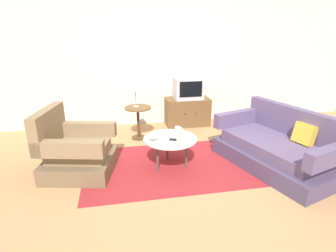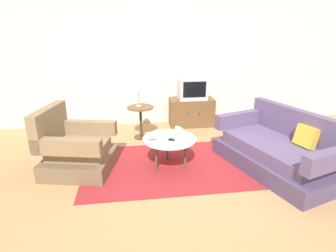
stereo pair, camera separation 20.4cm
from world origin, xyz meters
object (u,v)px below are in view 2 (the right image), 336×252
Objects in this scene: tv_remote_dark at (174,140)px; television at (192,89)px; armchair at (75,150)px; mug at (178,130)px; couch at (279,151)px; coffee_table at (169,141)px; bowl at (152,138)px; tv_stand at (191,112)px; table_lamp at (138,88)px; side_table at (141,116)px; tv_remote_silver at (163,133)px; vase at (177,137)px.

television is at bearing 94.39° from tv_remote_dark.
armchair is 8.40× the size of mug.
couch is 2.53× the size of coffee_table.
bowl is at bearing -148.96° from mug.
table_lamp is (-1.12, -0.57, 0.65)m from tv_stand.
television reaches higher than bowl.
tv_stand is at bearing 4.57° from couch.
tv_remote_silver is at bearing -73.22° from side_table.
couch is at bearing -37.53° from side_table.
side_table is 1.53m from vase.
tv_stand is at bearing 61.47° from bowl.
television reaches higher than armchair.
vase is at bearing -72.74° from table_lamp.
tv_stand is at bearing 72.18° from vase.
mug is at bearing -60.69° from table_lamp.
table_lamp is at bearing 34.90° from couch.
couch reaches higher than tv_remote_silver.
mug reaches higher than tv_remote_silver.
tv_remote_dark is (0.45, -1.30, -0.48)m from table_lamp.
side_table is (-1.94, 1.49, 0.15)m from couch.
side_table is (0.99, 1.11, 0.13)m from armchair.
coffee_table is at bearing -72.83° from side_table.
television is 2.17× the size of vase.
armchair is 7.24× the size of tv_remote_silver.
bowl is 0.32m from tv_remote_dark.
tv_remote_dark is at bearing 95.52° from armchair.
mug is (-1.41, 0.51, 0.21)m from couch.
coffee_table is at bearing -126.59° from mug.
tv_remote_dark and tv_remote_silver have the same top height.
mug is (-0.56, -1.56, 0.20)m from tv_stand.
couch is 1.53m from vase.
couch is 2.28m from television.
vase is (-0.66, -2.03, -0.22)m from television.
armchair is 1.50m from side_table.
armchair reaches higher than coffee_table.
coffee_table is 0.86× the size of tv_stand.
armchair is 2.72m from television.
couch is 13.30× the size of tv_remote_silver.
tv_remote_dark is at bearing -109.59° from mug.
tv_remote_silver is at bearing -117.01° from tv_stand.
mug is (0.16, 0.22, 0.08)m from coffee_table.
couch is (2.93, -0.37, -0.03)m from armchair.
table_lamp reaches higher than mug.
armchair is at bearing -130.57° from table_lamp.
table_lamp is 1.33m from bowl.
tv_remote_dark is (0.31, -0.06, -0.02)m from bowl.
side_table is 1.25m from tv_stand.
armchair is 2.96m from couch.
television is at bearing 61.23° from bowl.
vase is (0.43, -1.47, 0.14)m from side_table.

